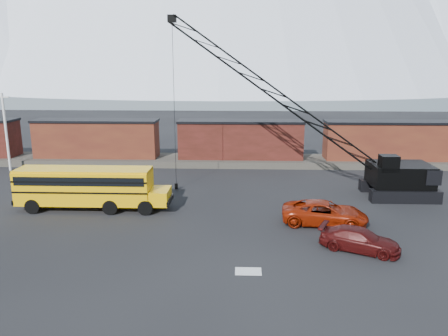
{
  "coord_description": "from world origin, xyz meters",
  "views": [
    {
      "loc": [
        0.04,
        -25.39,
        10.72
      ],
      "look_at": [
        -1.24,
        7.26,
        3.0
      ],
      "focal_mm": 35.0,
      "sensor_mm": 36.0,
      "label": 1
    }
  ],
  "objects_px": {
    "school_bus": "(89,187)",
    "maroon_suv": "(360,240)",
    "crawler_crane": "(287,102)",
    "red_pickup": "(325,213)"
  },
  "relations": [
    {
      "from": "red_pickup",
      "to": "crawler_crane",
      "type": "bearing_deg",
      "value": 23.4
    },
    {
      "from": "school_bus",
      "to": "crawler_crane",
      "type": "height_order",
      "value": "crawler_crane"
    },
    {
      "from": "red_pickup",
      "to": "crawler_crane",
      "type": "distance_m",
      "value": 10.47
    },
    {
      "from": "red_pickup",
      "to": "school_bus",
      "type": "bearing_deg",
      "value": 89.59
    },
    {
      "from": "school_bus",
      "to": "maroon_suv",
      "type": "distance_m",
      "value": 19.74
    },
    {
      "from": "red_pickup",
      "to": "crawler_crane",
      "type": "height_order",
      "value": "crawler_crane"
    },
    {
      "from": "school_bus",
      "to": "maroon_suv",
      "type": "height_order",
      "value": "school_bus"
    },
    {
      "from": "maroon_suv",
      "to": "red_pickup",
      "type": "bearing_deg",
      "value": 40.6
    },
    {
      "from": "crawler_crane",
      "to": "school_bus",
      "type": "bearing_deg",
      "value": -161.81
    },
    {
      "from": "red_pickup",
      "to": "maroon_suv",
      "type": "distance_m",
      "value": 4.54
    }
  ]
}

